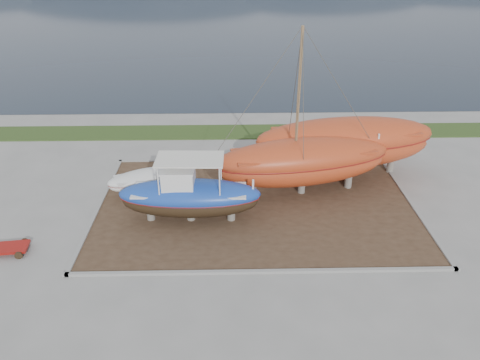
{
  "coord_description": "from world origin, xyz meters",
  "views": [
    {
      "loc": [
        -1.46,
        -19.4,
        14.03
      ],
      "look_at": [
        -0.93,
        4.0,
        1.72
      ],
      "focal_mm": 35.0,
      "sensor_mm": 36.0,
      "label": 1
    }
  ],
  "objects_px": {
    "white_dinghy": "(147,182)",
    "orange_bare_hull": "(344,149)",
    "blue_caique": "(190,190)",
    "red_trailer": "(11,250)",
    "orange_sailboat": "(306,116)"
  },
  "relations": [
    {
      "from": "blue_caique",
      "to": "red_trailer",
      "type": "bearing_deg",
      "value": -160.71
    },
    {
      "from": "white_dinghy",
      "to": "orange_bare_hull",
      "type": "xyz_separation_m",
      "value": [
        12.37,
        1.96,
        1.19
      ]
    },
    {
      "from": "white_dinghy",
      "to": "orange_bare_hull",
      "type": "relative_size",
      "value": 0.4
    },
    {
      "from": "orange_sailboat",
      "to": "white_dinghy",
      "type": "bearing_deg",
      "value": 166.79
    },
    {
      "from": "orange_sailboat",
      "to": "orange_bare_hull",
      "type": "bearing_deg",
      "value": 25.76
    },
    {
      "from": "orange_sailboat",
      "to": "red_trailer",
      "type": "relative_size",
      "value": 4.19
    },
    {
      "from": "white_dinghy",
      "to": "red_trailer",
      "type": "height_order",
      "value": "white_dinghy"
    },
    {
      "from": "blue_caique",
      "to": "orange_bare_hull",
      "type": "bearing_deg",
      "value": 30.18
    },
    {
      "from": "blue_caique",
      "to": "orange_sailboat",
      "type": "height_order",
      "value": "orange_sailboat"
    },
    {
      "from": "blue_caique",
      "to": "orange_sailboat",
      "type": "relative_size",
      "value": 0.72
    },
    {
      "from": "red_trailer",
      "to": "blue_caique",
      "type": "bearing_deg",
      "value": 10.82
    },
    {
      "from": "blue_caique",
      "to": "orange_bare_hull",
      "type": "relative_size",
      "value": 0.67
    },
    {
      "from": "blue_caique",
      "to": "orange_bare_hull",
      "type": "distance_m",
      "value": 10.78
    },
    {
      "from": "orange_sailboat",
      "to": "red_trailer",
      "type": "distance_m",
      "value": 16.99
    },
    {
      "from": "orange_sailboat",
      "to": "orange_bare_hull",
      "type": "distance_m",
      "value": 4.8
    }
  ]
}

